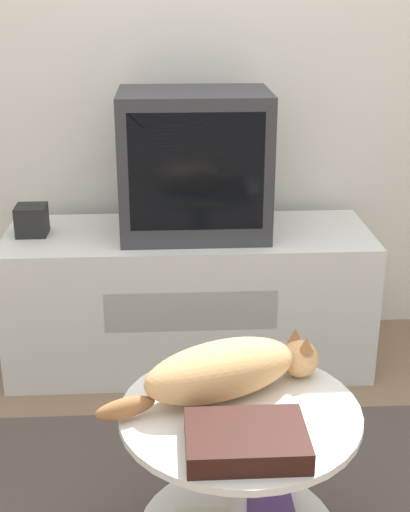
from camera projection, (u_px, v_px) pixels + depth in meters
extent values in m
cube|color=silver|center=(193.00, 13.00, 2.69)|extent=(8.00, 0.05, 2.60)
cube|color=silver|center=(189.00, 298.00, 2.76)|extent=(1.37, 0.48, 0.54)
cube|color=silver|center=(191.00, 311.00, 2.52)|extent=(0.61, 0.01, 0.15)
cube|color=#333338|center=(194.00, 164.00, 2.57)|extent=(0.53, 0.36, 0.52)
cube|color=black|center=(197.00, 173.00, 2.40)|extent=(0.46, 0.01, 0.41)
cube|color=black|center=(32.00, 220.00, 2.61)|extent=(0.11, 0.11, 0.11)
cylinder|color=#B7B7BC|center=(238.00, 495.00, 1.73)|extent=(0.04, 0.04, 0.45)
cylinder|color=silver|center=(240.00, 413.00, 1.65)|extent=(0.56, 0.56, 0.02)
cube|color=#51387A|center=(266.00, 508.00, 1.83)|extent=(0.14, 0.14, 0.02)
cube|color=black|center=(246.00, 440.00, 1.49)|extent=(0.26, 0.19, 0.05)
ellipsoid|color=tan|center=(221.00, 370.00, 1.68)|extent=(0.42, 0.29, 0.14)
sphere|color=tan|center=(300.00, 359.00, 1.77)|extent=(0.09, 0.09, 0.09)
cone|color=#996038|center=(295.00, 335.00, 1.77)|extent=(0.04, 0.04, 0.04)
cone|color=#996038|center=(306.00, 344.00, 1.73)|extent=(0.04, 0.04, 0.04)
ellipsoid|color=#996038|center=(125.00, 408.00, 1.60)|extent=(0.15, 0.09, 0.05)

